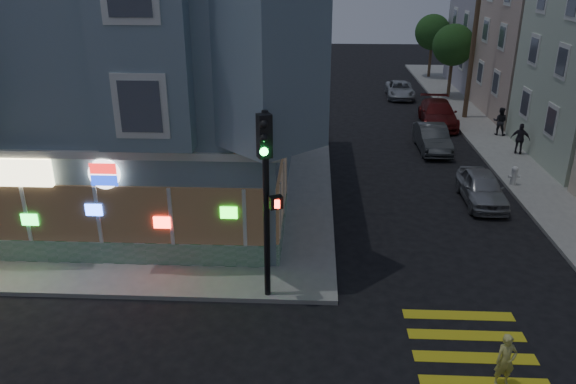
# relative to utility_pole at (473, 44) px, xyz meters

# --- Properties ---
(ground) EXTENTS (120.00, 120.00, 0.00)m
(ground) POSITION_rel_utility_pole_xyz_m (-12.00, -24.00, -4.80)
(ground) COLOR black
(ground) RESTS_ON ground
(sidewalk_nw) EXTENTS (33.00, 42.00, 0.15)m
(sidewalk_nw) POSITION_rel_utility_pole_xyz_m (-25.50, -1.00, -4.72)
(sidewalk_nw) COLOR gray
(sidewalk_nw) RESTS_ON ground
(corner_building) EXTENTS (14.60, 14.60, 11.40)m
(corner_building) POSITION_rel_utility_pole_xyz_m (-18.00, -13.02, 1.02)
(corner_building) COLOR #778F9F
(corner_building) RESTS_ON sidewalk_nw
(row_house_d) EXTENTS (12.00, 8.60, 10.50)m
(row_house_d) POSITION_rel_utility_pole_xyz_m (7.50, 10.00, 0.60)
(row_house_d) COLOR gray
(row_house_d) RESTS_ON sidewalk_ne
(utility_pole) EXTENTS (2.20, 0.30, 9.00)m
(utility_pole) POSITION_rel_utility_pole_xyz_m (0.00, 0.00, 0.00)
(utility_pole) COLOR #4C3826
(utility_pole) RESTS_ON sidewalk_ne
(street_tree_near) EXTENTS (3.00, 3.00, 5.30)m
(street_tree_near) POSITION_rel_utility_pole_xyz_m (0.20, 6.00, -0.86)
(street_tree_near) COLOR #4C3826
(street_tree_near) RESTS_ON sidewalk_ne
(street_tree_far) EXTENTS (3.00, 3.00, 5.30)m
(street_tree_far) POSITION_rel_utility_pole_xyz_m (0.20, 14.00, -0.86)
(street_tree_far) COLOR #4C3826
(street_tree_far) RESTS_ON sidewalk_ne
(running_child) EXTENTS (0.56, 0.41, 1.42)m
(running_child) POSITION_rel_utility_pole_xyz_m (-5.11, -25.22, -4.08)
(running_child) COLOR #D1CF6B
(running_child) RESTS_ON ground
(pedestrian_a) EXTENTS (0.97, 0.87, 1.63)m
(pedestrian_a) POSITION_rel_utility_pole_xyz_m (1.00, -4.03, -3.83)
(pedestrian_a) COLOR black
(pedestrian_a) RESTS_ON sidewalk_ne
(pedestrian_b) EXTENTS (1.04, 0.75, 1.64)m
(pedestrian_b) POSITION_rel_utility_pole_xyz_m (1.00, -7.56, -3.83)
(pedestrian_b) COLOR #26232B
(pedestrian_b) RESTS_ON sidewalk_ne
(parked_car_a) EXTENTS (1.66, 4.00, 1.35)m
(parked_car_a) POSITION_rel_utility_pole_xyz_m (-2.64, -13.87, -4.12)
(parked_car_a) COLOR #95989C
(parked_car_a) RESTS_ON ground
(parked_car_b) EXTENTS (1.51, 4.26, 1.40)m
(parked_car_b) POSITION_rel_utility_pole_xyz_m (-3.40, -6.78, -4.10)
(parked_car_b) COLOR #3C3F42
(parked_car_b) RESTS_ON ground
(parked_car_c) EXTENTS (2.48, 5.33, 1.51)m
(parked_car_c) POSITION_rel_utility_pole_xyz_m (-2.08, -1.58, -4.04)
(parked_car_c) COLOR #5E1515
(parked_car_c) RESTS_ON ground
(parked_car_d) EXTENTS (2.15, 4.37, 1.19)m
(parked_car_d) POSITION_rel_utility_pole_xyz_m (-3.40, 6.14, -4.20)
(parked_car_d) COLOR #A6ABB1
(parked_car_d) RESTS_ON ground
(traffic_signal) EXTENTS (0.74, 0.64, 5.75)m
(traffic_signal) POSITION_rel_utility_pole_xyz_m (-11.12, -21.85, -0.76)
(traffic_signal) COLOR black
(traffic_signal) RESTS_ON sidewalk_nw
(fire_hydrant) EXTENTS (0.51, 0.30, 0.89)m
(fire_hydrant) POSITION_rel_utility_pole_xyz_m (-0.70, -12.08, -4.18)
(fire_hydrant) COLOR white
(fire_hydrant) RESTS_ON sidewalk_ne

